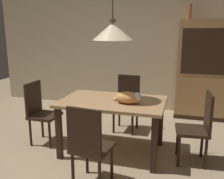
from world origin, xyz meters
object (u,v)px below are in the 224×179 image
Objects in this scene: chair_left_side at (40,110)px; book_yellow_short at (187,15)px; dining_table at (113,107)px; chair_far_back at (127,100)px; chair_near_front at (89,144)px; hutch_bookcase at (207,72)px; book_red_tall at (191,12)px; cat_sleeping at (129,98)px; chair_right_side at (199,125)px; pendant_lamp at (113,31)px.

book_yellow_short is (2.02, 1.88, 1.43)m from chair_left_side.
chair_left_side is 4.65× the size of book_yellow_short.
chair_far_back is (0.00, 0.88, -0.14)m from dining_table.
dining_table is at bearing 89.39° from chair_near_front.
chair_far_back is 0.50× the size of hutch_bookcase.
chair_near_front is 3.32× the size of book_red_tall.
chair_far_back reaches higher than cat_sleeping.
chair_far_back is at bearing 103.72° from cat_sleeping.
book_yellow_short is at bearing 64.70° from dining_table.
chair_right_side is at bearing 0.36° from dining_table.
chair_left_side is at bearing -142.25° from chair_far_back.
chair_left_side and chair_right_side have the same top height.
chair_near_front is at bearing -90.61° from pendant_lamp.
book_red_tall reaches higher than hutch_bookcase.
pendant_lamp reaches higher than cat_sleeping.
chair_right_side is 0.72× the size of pendant_lamp.
book_red_tall is at bearing 179.77° from hutch_bookcase.
chair_near_front is 0.72× the size of pendant_lamp.
cat_sleeping is 0.87m from pendant_lamp.
dining_table is 1.51× the size of chair_near_front.
chair_far_back is 1.96m from book_yellow_short.
chair_left_side is (-1.12, 0.88, 0.00)m from chair_near_front.
chair_left_side is 3.11m from book_yellow_short.
chair_right_side is at bearing 5.56° from cat_sleeping.
chair_right_side is 0.50× the size of hutch_bookcase.
chair_far_back is 1.45m from pendant_lamp.
hutch_bookcase reaches higher than chair_right_side.
chair_right_side is (1.12, -0.87, 0.00)m from chair_far_back.
chair_left_side is 2.38× the size of cat_sleeping.
dining_table is 2.31m from hutch_bookcase.
pendant_lamp is at bearing -125.02° from hutch_bookcase.
chair_far_back is at bearing 89.57° from chair_near_front.
pendant_lamp is at bearing -115.30° from book_yellow_short.
cat_sleeping is at bearing -3.40° from chair_left_side.
hutch_bookcase is (1.32, 1.88, 0.24)m from dining_table.
cat_sleeping is 2.24m from hutch_bookcase.
book_yellow_short is (-0.43, 0.00, 1.05)m from hutch_bookcase.
book_yellow_short is at bearing 180.00° from book_red_tall.
pendant_lamp is at bearing 89.39° from chair_near_front.
hutch_bookcase is 9.25× the size of book_yellow_short.
hutch_bookcase is at bearing 54.98° from pendant_lamp.
hutch_bookcase is at bearing 37.53° from chair_left_side.
chair_left_side and chair_far_back have the same top height.
hutch_bookcase reaches higher than cat_sleeping.
chair_right_side is at bearing -95.77° from hutch_bookcase.
dining_table is at bearing -90.26° from chair_far_back.
cat_sleeping is at bearing -174.44° from chair_right_side.
chair_far_back is 1.42m from chair_right_side.
dining_table is 1.14m from chair_left_side.
chair_far_back is at bearing 89.74° from pendant_lamp.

